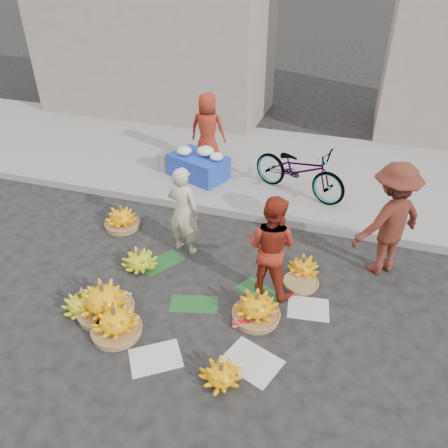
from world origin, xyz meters
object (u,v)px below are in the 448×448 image
(bicycle, at_px, (299,169))
(flower_table, at_px, (199,165))
(banana_bunch_4, at_px, (256,308))
(vendor_cream, at_px, (183,211))
(banana_bunch_0, at_px, (104,301))

(bicycle, bearing_deg, flower_table, 109.35)
(banana_bunch_4, height_order, flower_table, flower_table)
(vendor_cream, xyz_separation_m, bicycle, (1.40, 2.20, -0.11))
(banana_bunch_0, xyz_separation_m, banana_bunch_4, (1.92, 0.53, -0.03))
(banana_bunch_4, height_order, bicycle, bicycle)
(banana_bunch_4, bearing_deg, bicycle, 90.90)
(banana_bunch_4, height_order, vendor_cream, vendor_cream)
(vendor_cream, xyz_separation_m, flower_table, (-0.62, 2.28, -0.34))
(banana_bunch_4, relative_size, bicycle, 0.32)
(flower_table, bearing_deg, vendor_cream, -53.37)
(bicycle, bearing_deg, vendor_cream, 168.97)
(banana_bunch_0, relative_size, bicycle, 0.44)
(banana_bunch_0, height_order, flower_table, flower_table)
(flower_table, bearing_deg, bicycle, 19.29)
(banana_bunch_0, height_order, vendor_cream, vendor_cream)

